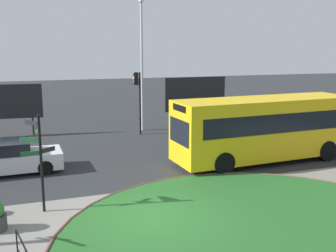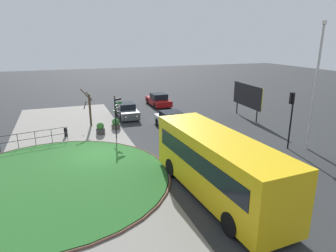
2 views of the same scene
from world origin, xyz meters
name	(u,v)px [view 1 (image 1 of 2)]	position (x,y,z in m)	size (l,w,h in m)	color
ground	(150,220)	(0.00, 0.00, 0.00)	(120.00, 120.00, 0.00)	#282B2D
sidewalk_paving	(167,242)	(0.00, -1.65, 0.01)	(32.00, 8.69, 0.02)	gray
grass_island	(274,242)	(2.80, -2.73, 0.05)	(12.36, 12.36, 0.10)	#235B23
grass_kerb_ring	(274,242)	(2.80, -2.73, 0.06)	(12.67, 12.67, 0.11)	brown
signpost_directional	(39,155)	(-3.25, 1.85, 1.98)	(1.11, 0.63, 3.33)	black
bus_yellow	(265,128)	(7.20, 4.72, 1.66)	(9.13, 2.90, 3.08)	yellow
car_near_lane	(13,158)	(-4.26, 6.79, 0.65)	(4.13, 2.03, 1.42)	silver
traffic_light_near	(138,89)	(3.05, 12.71, 2.88)	(0.48, 0.32, 3.94)	black
lamppost_tall	(142,62)	(3.68, 13.90, 4.55)	(0.32, 0.32, 8.52)	#B7B7BC
billboard_left	(0,103)	(-5.11, 14.86, 2.14)	(4.96, 0.47, 3.25)	black
billboard_right	(195,94)	(7.79, 14.58, 2.17)	(4.60, 0.19, 3.41)	black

